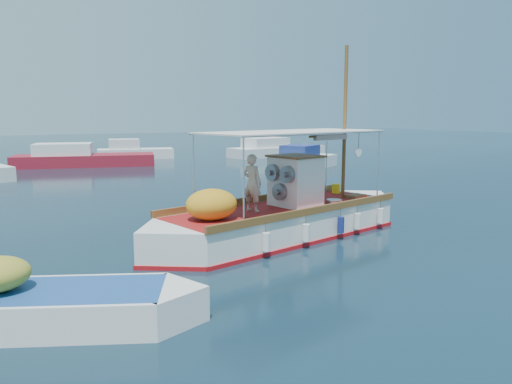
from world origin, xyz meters
name	(u,v)px	position (x,y,z in m)	size (l,w,h in m)	color
ground	(290,235)	(0.00, 0.00, 0.00)	(160.00, 160.00, 0.00)	black
fishing_caique	(282,220)	(-0.30, -0.02, 0.53)	(9.57, 4.21, 5.99)	white
dinghy	(37,309)	(-7.32, -3.43, 0.30)	(5.35, 3.21, 1.43)	white
bg_boat_n	(81,159)	(-2.25, 23.97, 0.49)	(9.79, 5.02, 1.80)	maroon
bg_boat_ne	(304,161)	(10.67, 15.27, 0.49)	(6.02, 4.76, 1.80)	silver
bg_boat_e	(275,150)	(13.93, 24.73, 0.49)	(9.41, 4.22, 1.80)	silver
bg_boat_far_n	(133,153)	(2.48, 27.96, 0.49)	(6.23, 3.13, 1.80)	silver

